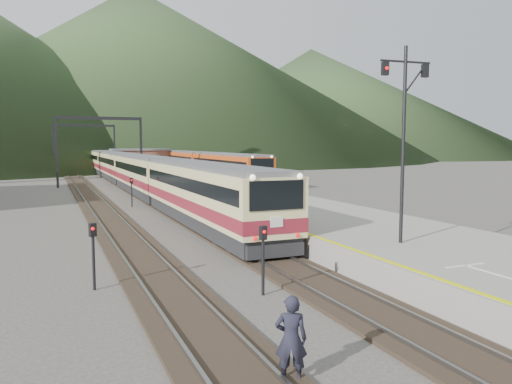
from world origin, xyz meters
name	(u,v)px	position (x,y,z in m)	size (l,w,h in m)	color
track_main	(151,198)	(0.00, 40.00, 0.07)	(2.60, 200.00, 0.23)	black
track_far	(93,200)	(-5.00, 40.00, 0.07)	(2.60, 200.00, 0.23)	black
track_second	(268,193)	(11.50, 40.00, 0.07)	(2.60, 200.00, 0.23)	black
platform	(217,193)	(5.60, 38.00, 0.50)	(8.00, 100.00, 1.00)	gray
gantry_near	(100,138)	(-2.85, 55.00, 5.59)	(9.55, 0.25, 8.00)	black
gantry_far	(84,139)	(-2.85, 80.00, 5.59)	(9.55, 0.25, 8.00)	black
station_shed	(140,158)	(5.60, 78.00, 2.57)	(9.40, 4.40, 3.10)	brown
hill_b	(135,72)	(30.00, 230.00, 37.50)	(220.00, 220.00, 75.00)	#30471F
hill_c	(310,102)	(110.00, 210.00, 25.00)	(160.00, 160.00, 50.00)	#30471F
main_train	(128,169)	(0.00, 53.40, 2.01)	(2.92, 79.92, 3.56)	beige
second_train	(203,164)	(11.50, 62.09, 2.08)	(3.04, 41.34, 3.71)	#C14714
signal_mast	(404,125)	(4.29, 11.02, 5.62)	(2.20, 0.31, 7.62)	black
short_signal_a	(263,251)	(-2.18, 9.78, 1.46)	(0.25, 0.21, 2.27)	black
short_signal_b	(132,188)	(-2.53, 34.55, 1.46)	(0.25, 0.21, 2.27)	black
short_signal_c	(93,247)	(-7.18, 12.50, 1.46)	(0.26, 0.23, 2.27)	black
worker	(291,339)	(-4.02, 4.13, 0.92)	(0.67, 0.44, 1.84)	black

